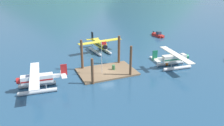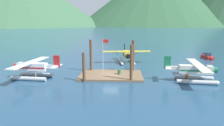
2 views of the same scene
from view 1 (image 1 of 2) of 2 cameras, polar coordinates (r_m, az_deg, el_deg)
The scene contains 13 objects.
ground_plane at distance 42.34m, azimuth -1.29°, elevation -2.35°, with size 1200.00×1200.00×0.00m, color navy.
dock_platform at distance 42.28m, azimuth -1.29°, elevation -2.17°, with size 10.35×6.93×0.30m, color brown.
piling_near_left at distance 37.29m, azimuth -4.92°, elevation -2.13°, with size 0.45×0.45×4.45m, color brown.
piling_near_right at distance 39.81m, azimuth 4.69°, elevation 0.37°, with size 0.44×0.44×5.64m, color brown.
piling_far_left at distance 42.86m, azimuth -7.52°, elevation 1.97°, with size 0.48×0.48×5.84m, color brown.
piling_far_right at distance 45.30m, azimuth 1.75°, elevation 3.22°, with size 0.50×0.50×5.81m, color brown.
flagpole at distance 39.81m, azimuth -2.45°, elevation 2.35°, with size 0.95×0.10×6.07m.
fuel_drum at distance 42.65m, azimuth 0.38°, elevation -1.08°, with size 0.62×0.62×0.88m.
mooring_buoy at distance 46.55m, azimuth 13.37°, elevation -0.13°, with size 0.83×0.83×0.83m, color orange.
seaplane_yellow_bow_right at distance 52.82m, azimuth -3.04°, elevation 4.38°, with size 10.49×7.96×3.84m.
seaplane_white_port_aft at distance 37.39m, azimuth -18.17°, elevation -4.23°, with size 7.96×10.49×3.84m.
seaplane_cream_stbd_aft at distance 45.62m, azimuth 15.23°, elevation 0.80°, with size 7.96×10.49×3.84m.
boat_red_open_east at distance 67.68m, azimuth 11.45°, elevation 6.89°, with size 1.67×4.89×1.50m.
Camera 1 is at (-14.06, -36.05, 17.19)m, focal length 36.64 mm.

